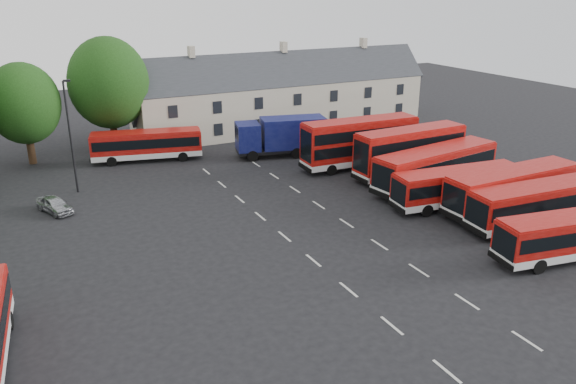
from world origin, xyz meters
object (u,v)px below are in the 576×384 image
bus_row_a (575,233)px  silver_car (55,205)px  bus_dd_south (410,149)px  lamppost (70,134)px  box_truck (282,135)px

bus_row_a → silver_car: size_ratio=2.96×
bus_dd_south → lamppost: 28.58m
bus_dd_south → lamppost: bearing=159.8°
box_truck → silver_car: (-21.90, -5.63, -1.55)m
bus_row_a → lamppost: (-25.77, 26.68, 3.17)m
bus_row_a → bus_dd_south: 17.61m
box_truck → bus_row_a: bearing=-64.4°
bus_dd_south → silver_car: bus_dd_south is taller
bus_dd_south → lamppost: size_ratio=1.16×
silver_car → bus_row_a: bearing=-62.1°
bus_row_a → bus_dd_south: size_ratio=0.99×
box_truck → lamppost: lamppost is taller
bus_row_a → box_truck: 29.06m
silver_car → lamppost: (2.15, 3.87, 4.32)m
bus_row_a → bus_dd_south: (1.20, 17.55, 0.72)m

